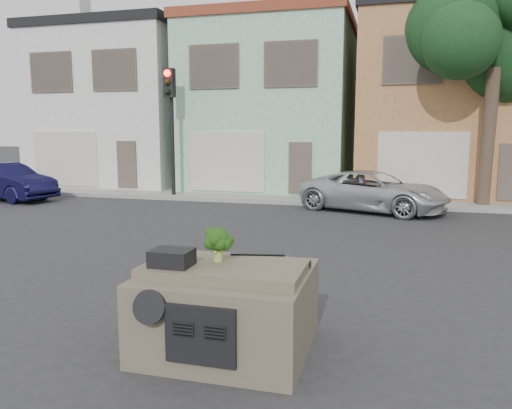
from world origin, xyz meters
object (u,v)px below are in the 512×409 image
at_px(silver_pickup, 373,211).
at_px(traffic_signal, 171,134).
at_px(navy_sedan, 7,200).
at_px(broccoli, 218,244).

distance_m(silver_pickup, traffic_signal, 8.33).
bearing_deg(navy_sedan, broccoli, -118.06).
distance_m(traffic_signal, broccoli, 14.10).
xyz_separation_m(traffic_signal, broccoli, (6.38, -12.51, -1.21)).
relative_size(traffic_signal, broccoli, 11.70).
xyz_separation_m(silver_pickup, traffic_signal, (-7.85, 1.09, 2.55)).
xyz_separation_m(navy_sedan, traffic_signal, (6.11, 2.08, 2.55)).
relative_size(navy_sedan, silver_pickup, 0.89).
bearing_deg(silver_pickup, traffic_signal, 101.91).
distance_m(navy_sedan, traffic_signal, 6.93).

